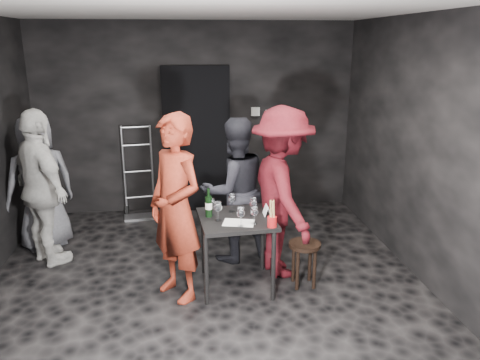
{
  "coord_description": "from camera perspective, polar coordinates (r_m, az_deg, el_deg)",
  "views": [
    {
      "loc": [
        -0.16,
        -4.19,
        2.42
      ],
      "look_at": [
        0.37,
        0.25,
        1.09
      ],
      "focal_mm": 35.0,
      "sensor_mm": 36.0,
      "label": 1
    }
  ],
  "objects": [
    {
      "name": "bystander_grey",
      "position": [
        6.0,
        -23.28,
        0.36
      ],
      "size": [
        0.98,
        0.86,
        1.77
      ],
      "primitive_type": "imported",
      "rotation": [
        0.0,
        0.0,
        3.71
      ],
      "color": "#57575D",
      "rests_on": "floor"
    },
    {
      "name": "wall_front",
      "position": [
        2.01,
        -1.28,
        -15.65
      ],
      "size": [
        4.5,
        0.04,
        2.7
      ],
      "primitive_type": "cube",
      "color": "black",
      "rests_on": "ground"
    },
    {
      "name": "wine_glass_e",
      "position": [
        4.44,
        1.74,
        -4.21
      ],
      "size": [
        0.1,
        0.1,
        0.19
      ],
      "primitive_type": null,
      "rotation": [
        0.0,
        0.0,
        -0.42
      ],
      "color": "white",
      "rests_on": "tasting_table"
    },
    {
      "name": "woman_black",
      "position": [
        5.21,
        -0.68,
        -0.46
      ],
      "size": [
        0.98,
        0.73,
        1.79
      ],
      "primitive_type": "imported",
      "rotation": [
        0.0,
        0.0,
        3.46
      ],
      "color": "black",
      "rests_on": "floor"
    },
    {
      "name": "wine_glass_c",
      "position": [
        4.75,
        -0.99,
        -2.69
      ],
      "size": [
        0.09,
        0.09,
        0.21
      ],
      "primitive_type": null,
      "rotation": [
        0.0,
        0.0,
        0.13
      ],
      "color": "white",
      "rests_on": "tasting_table"
    },
    {
      "name": "wine_glass_b",
      "position": [
        4.66,
        -3.5,
        -3.19
      ],
      "size": [
        0.1,
        0.1,
        0.19
      ],
      "primitive_type": null,
      "rotation": [
        0.0,
        0.0,
        -0.43
      ],
      "color": "white",
      "rests_on": "tasting_table"
    },
    {
      "name": "tasting_mat",
      "position": [
        4.49,
        -0.16,
        -5.23
      ],
      "size": [
        0.33,
        0.26,
        0.0
      ],
      "primitive_type": "cube",
      "rotation": [
        0.0,
        0.0,
        -0.24
      ],
      "color": "white",
      "rests_on": "tasting_table"
    },
    {
      "name": "breadstick_cup",
      "position": [
        4.37,
        3.95,
        -4.17
      ],
      "size": [
        0.09,
        0.09,
        0.28
      ],
      "rotation": [
        0.0,
        0.0,
        0.42
      ],
      "color": "#A61315",
      "rests_on": "tasting_table"
    },
    {
      "name": "wine_glass_f",
      "position": [
        4.64,
        1.62,
        -3.18
      ],
      "size": [
        0.09,
        0.09,
        0.2
      ],
      "primitive_type": null,
      "rotation": [
        0.0,
        0.0,
        -0.26
      ],
      "color": "white",
      "rests_on": "tasting_table"
    },
    {
      "name": "floor",
      "position": [
        4.84,
        -4.09,
        -13.46
      ],
      "size": [
        4.5,
        5.0,
        0.02
      ],
      "primitive_type": "cube",
      "color": "black",
      "rests_on": "ground"
    },
    {
      "name": "stool",
      "position": [
        4.84,
        7.86,
        -8.72
      ],
      "size": [
        0.32,
        0.32,
        0.47
      ],
      "rotation": [
        0.0,
        0.0,
        -0.32
      ],
      "color": "black",
      "rests_on": "floor"
    },
    {
      "name": "wall_back",
      "position": [
        6.78,
        -5.37,
        7.42
      ],
      "size": [
        4.5,
        0.04,
        2.7
      ],
      "primitive_type": "cube",
      "color": "black",
      "rests_on": "ground"
    },
    {
      "name": "wallbox_lower",
      "position": [
        6.83,
        3.56,
        7.95
      ],
      "size": [
        0.1,
        0.06,
        0.14
      ],
      "primitive_type": "cube",
      "color": "#B7B7B2",
      "rests_on": "wall_back"
    },
    {
      "name": "wallbox_upper",
      "position": [
        6.79,
        1.89,
        8.35
      ],
      "size": [
        0.12,
        0.06,
        0.12
      ],
      "primitive_type": "cube",
      "color": "#B7B7B2",
      "rests_on": "wall_back"
    },
    {
      "name": "wall_right",
      "position": [
        4.95,
        22.57,
        2.8
      ],
      "size": [
        0.04,
        5.0,
        2.7
      ],
      "primitive_type": "cube",
      "color": "black",
      "rests_on": "ground"
    },
    {
      "name": "doorway",
      "position": [
        6.77,
        -5.29,
        4.83
      ],
      "size": [
        0.95,
        0.1,
        2.1
      ],
      "primitive_type": "cube",
      "color": "black",
      "rests_on": "ground"
    },
    {
      "name": "wine_glass_d",
      "position": [
        4.38,
        0.09,
        -4.39
      ],
      "size": [
        0.1,
        0.1,
        0.21
      ],
      "primitive_type": null,
      "rotation": [
        0.0,
        0.0,
        0.32
      ],
      "color": "white",
      "rests_on": "tasting_table"
    },
    {
      "name": "tasting_table",
      "position": [
        4.67,
        -0.45,
        -5.71
      ],
      "size": [
        0.72,
        0.72,
        0.75
      ],
      "rotation": [
        0.0,
        0.0,
        0.08
      ],
      "color": "black",
      "rests_on": "floor"
    },
    {
      "name": "hand_truck",
      "position": [
        6.84,
        -12.12,
        -2.47
      ],
      "size": [
        0.44,
        0.36,
        1.31
      ],
      "rotation": [
        0.0,
        0.0,
        0.12
      ],
      "color": "#B2B2B7",
      "rests_on": "floor"
    },
    {
      "name": "wine_glass_a",
      "position": [
        4.52,
        -2.68,
        -3.71
      ],
      "size": [
        0.09,
        0.09,
        0.21
      ],
      "primitive_type": null,
      "rotation": [
        0.0,
        0.0,
        -0.11
      ],
      "color": "white",
      "rests_on": "tasting_table"
    },
    {
      "name": "server_red",
      "position": [
        4.39,
        -7.92,
        -1.18
      ],
      "size": [
        0.9,
        0.95,
        2.19
      ],
      "primitive_type": "imported",
      "rotation": [
        0.0,
        0.0,
        -0.9
      ],
      "color": "maroon",
      "rests_on": "floor"
    },
    {
      "name": "man_maroon",
      "position": [
        4.83,
        5.21,
        0.49
      ],
      "size": [
        0.87,
        1.49,
        2.18
      ],
      "primitive_type": "imported",
      "rotation": [
        0.0,
        0.0,
        1.73
      ],
      "color": "#4B0D13",
      "rests_on": "floor"
    },
    {
      "name": "ceiling",
      "position": [
        4.2,
        -4.89,
        20.32
      ],
      "size": [
        4.5,
        5.0,
        0.02
      ],
      "primitive_type": "cube",
      "color": "silver",
      "rests_on": "ground"
    },
    {
      "name": "wine_bottle",
      "position": [
        4.63,
        -3.83,
        -3.16
      ],
      "size": [
        0.07,
        0.07,
        0.29
      ],
      "rotation": [
        0.0,
        0.0,
        0.26
      ],
      "color": "black",
      "rests_on": "tasting_table"
    },
    {
      "name": "reserved_card",
      "position": [
        4.68,
        3.13,
        -3.71
      ],
      "size": [
        0.08,
        0.13,
        0.1
      ],
      "primitive_type": null,
      "rotation": [
        0.0,
        0.0,
        0.01
      ],
      "color": "white",
      "rests_on": "tasting_table"
    },
    {
      "name": "bystander_cream",
      "position": [
        5.5,
        -23.17,
        0.46
      ],
      "size": [
        1.21,
        1.29,
        2.04
      ],
      "primitive_type": "imported",
      "rotation": [
        0.0,
        0.0,
        2.27
      ],
      "color": "beige",
      "rests_on": "floor"
    }
  ]
}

